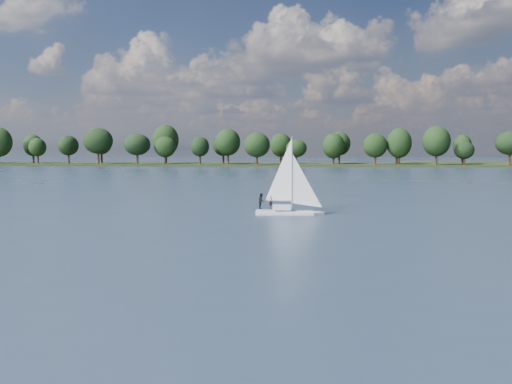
{
  "coord_description": "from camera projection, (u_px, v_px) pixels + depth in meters",
  "views": [
    {
      "loc": [
        2.58,
        -20.03,
        6.54
      ],
      "look_at": [
        -1.85,
        33.39,
        2.5
      ],
      "focal_mm": 40.0,
      "sensor_mm": 36.0,
      "label": 1
    }
  ],
  "objects": [
    {
      "name": "far_shore",
      "position": [
        297.0,
        165.0,
        231.29
      ],
      "size": [
        660.0,
        40.0,
        1.5
      ],
      "primitive_type": "cube",
      "color": "black",
      "rests_on": "ground"
    },
    {
      "name": "treeline",
      "position": [
        253.0,
        145.0,
        228.07
      ],
      "size": [
        561.97,
        73.69,
        17.91
      ],
      "color": "black",
      "rests_on": "ground"
    },
    {
      "name": "ground",
      "position": [
        291.0,
        180.0,
        119.99
      ],
      "size": [
        700.0,
        700.0,
        0.0
      ],
      "primitive_type": "plane",
      "color": "#233342",
      "rests_on": "ground"
    },
    {
      "name": "sailboat",
      "position": [
        285.0,
        192.0,
        56.94
      ],
      "size": [
        6.3,
        2.01,
        8.2
      ],
      "rotation": [
        0.0,
        0.0,
        0.04
      ],
      "color": "white",
      "rests_on": "ground"
    }
  ]
}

